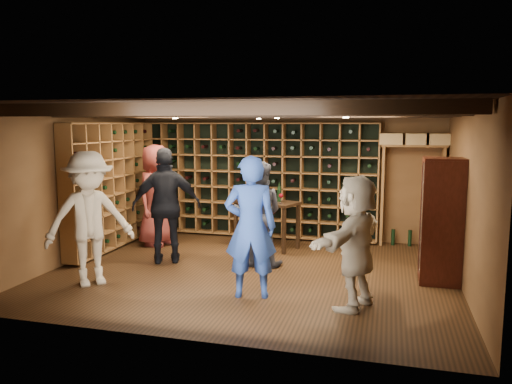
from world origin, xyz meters
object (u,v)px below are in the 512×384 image
(guest_beige, at_px, (356,242))
(guest_woman_black, at_px, (167,206))
(guest_khaki, at_px, (89,219))
(man_blue_shirt, at_px, (250,227))
(tasting_table, at_px, (266,206))
(man_grey_suit, at_px, (258,214))
(guest_red_floral, at_px, (156,195))
(display_cabinet, at_px, (441,224))

(guest_beige, bearing_deg, guest_woman_black, -90.73)
(guest_woman_black, xyz_separation_m, guest_khaki, (-0.55, -1.31, 0.00))
(man_blue_shirt, xyz_separation_m, guest_beige, (1.34, -0.04, -0.10))
(man_blue_shirt, height_order, tasting_table, man_blue_shirt)
(tasting_table, bearing_deg, guest_beige, -35.86)
(guest_beige, bearing_deg, tasting_table, -124.80)
(man_grey_suit, xyz_separation_m, guest_beige, (1.62, -1.50, -0.01))
(guest_khaki, height_order, guest_beige, guest_khaki)
(guest_red_floral, xyz_separation_m, guest_woman_black, (0.70, -1.05, -0.00))
(man_grey_suit, height_order, guest_beige, man_grey_suit)
(guest_beige, relative_size, tasting_table, 1.30)
(man_grey_suit, xyz_separation_m, tasting_table, (-0.14, 1.14, -0.07))
(guest_khaki, bearing_deg, tasting_table, 9.88)
(man_blue_shirt, bearing_deg, guest_woman_black, -48.62)
(man_blue_shirt, bearing_deg, guest_khaki, -11.45)
(guest_khaki, bearing_deg, guest_red_floral, 48.31)
(display_cabinet, xyz_separation_m, guest_woman_black, (-4.18, -0.03, 0.08))
(guest_red_floral, distance_m, guest_woman_black, 1.27)
(man_blue_shirt, xyz_separation_m, tasting_table, (-0.43, 2.60, -0.16))
(guest_khaki, bearing_deg, man_blue_shirt, -42.97)
(guest_red_floral, height_order, tasting_table, guest_red_floral)
(man_blue_shirt, height_order, man_grey_suit, man_blue_shirt)
(man_grey_suit, distance_m, tasting_table, 1.15)
(man_blue_shirt, bearing_deg, man_grey_suit, -92.79)
(guest_woman_black, height_order, guest_beige, guest_woman_black)
(display_cabinet, height_order, guest_woman_black, guest_woman_black)
(guest_red_floral, distance_m, guest_khaki, 2.37)
(display_cabinet, relative_size, guest_beige, 1.06)
(man_grey_suit, distance_m, guest_red_floral, 2.31)
(guest_red_floral, bearing_deg, guest_khaki, -165.14)
(guest_woman_black, xyz_separation_m, guest_beige, (3.08, -1.25, -0.11))
(display_cabinet, relative_size, guest_khaki, 0.93)
(guest_red_floral, bearing_deg, tasting_table, -69.48)
(guest_red_floral, xyz_separation_m, tasting_table, (2.02, 0.33, -0.18))
(display_cabinet, height_order, guest_red_floral, guest_red_floral)
(guest_khaki, distance_m, guest_beige, 3.64)
(tasting_table, bearing_deg, man_blue_shirt, -60.34)
(man_grey_suit, bearing_deg, guest_red_floral, -23.68)
(guest_khaki, relative_size, guest_beige, 1.14)
(guest_red_floral, height_order, guest_woman_black, guest_red_floral)
(man_blue_shirt, bearing_deg, tasting_table, -94.47)
(guest_khaki, bearing_deg, guest_woman_black, 21.78)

